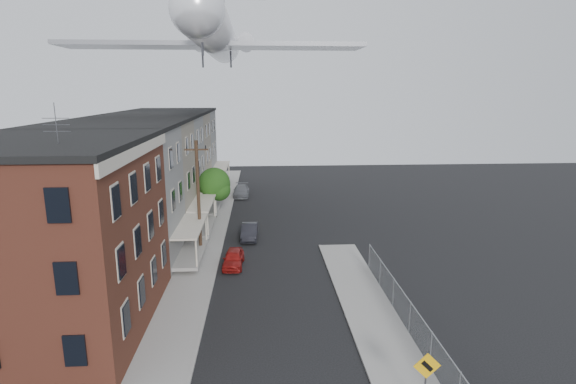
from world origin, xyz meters
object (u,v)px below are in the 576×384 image
warning_sign (426,374)px  street_tree (216,185)px  utility_pole (198,196)px  airplane (216,35)px  car_near (233,258)px  car_mid (250,231)px  car_far (241,191)px

warning_sign → street_tree: 30.96m
utility_pole → street_tree: (0.33, 9.92, -1.22)m
street_tree → airplane: 14.34m
car_near → warning_sign: bearing=-59.8°
car_mid → car_far: 16.30m
street_tree → airplane: size_ratio=0.17×
utility_pole → car_near: size_ratio=2.53×
utility_pole → car_mid: (3.80, 3.41, -4.03)m
warning_sign → airplane: 35.27m
car_mid → airplane: 18.85m
street_tree → car_mid: 7.90m
utility_pole → car_far: utility_pole is taller
utility_pole → car_mid: utility_pole is taller
street_tree → car_mid: size_ratio=1.33×
utility_pole → car_far: (2.42, 19.65, -4.01)m
street_tree → car_far: bearing=77.8°
street_tree → airplane: bearing=59.9°
street_tree → car_mid: bearing=-61.9°
utility_pole → car_mid: bearing=41.9°
utility_pole → car_near: (2.75, -2.86, -4.07)m
airplane → car_mid: bearing=-67.4°
street_tree → car_far: street_tree is taller
warning_sign → car_far: size_ratio=0.61×
car_far → airplane: size_ratio=0.15×
car_near → utility_pole: bearing=136.5°
car_far → warning_sign: bearing=-76.5°
car_mid → airplane: bearing=114.3°
car_mid → airplane: airplane is taller
warning_sign → car_far: 39.68m
car_near → car_far: bearing=93.4°
car_far → airplane: airplane is taller
airplane → utility_pole: bearing=-94.1°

